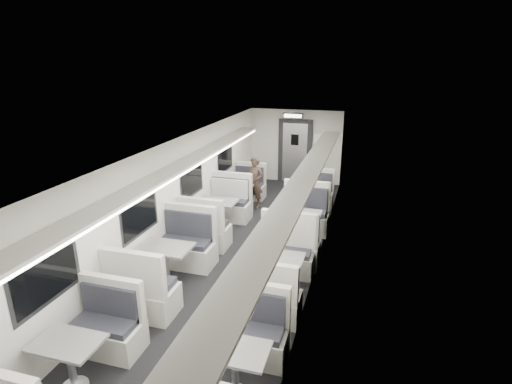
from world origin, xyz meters
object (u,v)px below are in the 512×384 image
Objects in this scene: booth_left_c at (166,266)px; booth_right_d at (235,372)px; booth_left_b at (217,216)px; booth_left_d at (71,364)px; booth_right_b at (299,229)px; booth_right_c at (279,274)px; booth_right_a at (312,202)px; vestibule_door at (295,152)px; exit_sign at (293,116)px; passenger at (255,182)px; booth_left_a at (241,194)px.

booth_left_c is 2.85m from booth_right_d.
booth_left_b is 5.00m from booth_left_d.
booth_right_d is (0.00, -4.31, -0.05)m from booth_right_b.
booth_left_d is at bearing -90.00° from booth_left_b.
booth_right_c is at bearing 90.00° from booth_right_d.
booth_left_d reaches higher than booth_right_a.
booth_left_d is 3.46m from booth_right_c.
booth_left_d is 2.05m from booth_right_d.
booth_left_b is 4.63m from vestibule_door.
exit_sign is (0.00, -0.49, 1.24)m from vestibule_door.
passenger is at bearing -105.94° from exit_sign.
booth_left_c is 2.47m from booth_left_d.
booth_left_b is at bearing 132.60° from booth_right_c.
booth_left_c is at bearing -169.99° from booth_right_c.
booth_left_d is at bearing -96.35° from exit_sign.
booth_right_b is 1.07× the size of vestibule_door.
exit_sign is (1.00, 3.99, 1.88)m from booth_left_b.
vestibule_door is at bearing 110.01° from booth_right_a.
booth_left_a is at bearing -110.54° from vestibule_door.
booth_right_b is 4.31m from booth_right_d.
booth_left_d is 1.01× the size of booth_right_d.
booth_left_d is at bearing -112.82° from booth_right_b.
booth_right_a is 3.14m from exit_sign.
passenger is at bearing 78.09° from booth_left_b.
booth_left_d is 0.88× the size of booth_right_b.
booth_right_b is 4.87m from vestibule_door.
passenger is at bearing 175.63° from booth_right_a.
booth_right_c is at bearing -90.00° from booth_right_b.
passenger reaches higher than booth_right_b.
booth_left_d is (0.00, -2.47, -0.05)m from booth_left_c.
exit_sign is (-1.00, 8.54, 1.93)m from booth_right_d.
booth_left_c reaches higher than booth_right_b.
booth_left_a is 0.86× the size of booth_left_c.
vestibule_door reaches higher than booth_right_b.
booth_left_b is at bearing 90.00° from booth_left_d.
booth_right_d is at bearing -66.31° from booth_left_b.
booth_right_d reaches higher than booth_right_a.
booth_right_b is 1.93m from booth_right_c.
booth_left_b is 2.53m from booth_left_c.
booth_right_a is (2.00, 4.25, -0.06)m from booth_left_c.
booth_right_b is (2.00, 2.28, -0.00)m from booth_left_c.
booth_left_c is 1.12× the size of booth_right_c.
vestibule_door is at bearing 69.46° from booth_left_a.
booth_left_d is 0.98× the size of booth_right_c.
booth_left_b is 2.64m from booth_right_a.
booth_left_b reaches higher than booth_left_a.
vestibule_door reaches higher than booth_right_d.
booth_right_c is at bearing -63.32° from booth_left_a.
booth_left_b is at bearing 172.91° from booth_right_b.
booth_right_c is 2.38m from booth_right_d.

